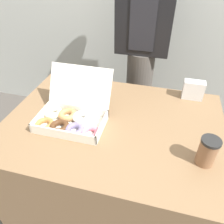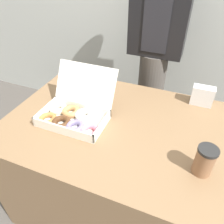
% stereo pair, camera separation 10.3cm
% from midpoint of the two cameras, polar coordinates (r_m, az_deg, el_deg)
% --- Properties ---
extents(ground_plane, '(14.00, 14.00, 0.00)m').
position_cam_midpoint_polar(ground_plane, '(1.74, 2.34, -21.84)').
color(ground_plane, '#4C4742').
extents(table, '(1.15, 0.84, 0.75)m').
position_cam_midpoint_polar(table, '(1.43, 2.72, -14.23)').
color(table, brown).
rests_on(table, ground_plane).
extents(donut_box, '(0.37, 0.33, 0.24)m').
position_cam_midpoint_polar(donut_box, '(1.16, -7.77, -0.62)').
color(donut_box, white).
rests_on(donut_box, table).
extents(coffee_cup, '(0.08, 0.08, 0.13)m').
position_cam_midpoint_polar(coffee_cup, '(0.98, 25.90, -11.50)').
color(coffee_cup, '#8C6042').
rests_on(coffee_cup, table).
extents(napkin_holder, '(0.12, 0.06, 0.11)m').
position_cam_midpoint_polar(napkin_holder, '(1.38, 24.55, 3.80)').
color(napkin_holder, silver).
rests_on(napkin_holder, table).
extents(person_customer, '(0.38, 0.22, 1.64)m').
position_cam_midpoint_polar(person_customer, '(1.67, 13.20, 16.40)').
color(person_customer, '#4C4742').
rests_on(person_customer, ground_plane).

